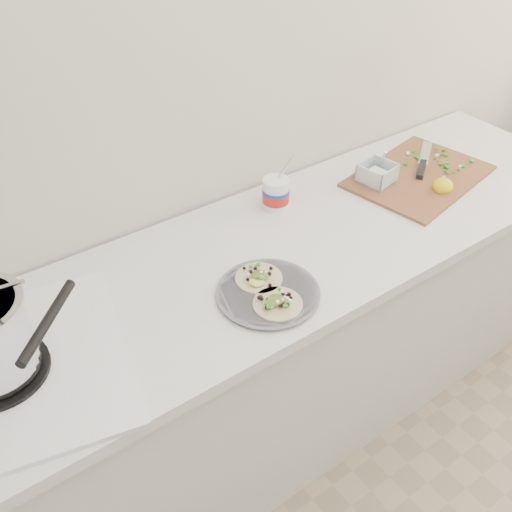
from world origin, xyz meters
TOP-DOWN VIEW (x-y plane):
  - counter at (0.00, 1.43)m, footprint 2.44×0.66m
  - taco_plate at (-0.17, 1.26)m, footprint 0.29×0.29m
  - tub at (0.11, 1.60)m, footprint 0.09×0.09m
  - cutboard at (0.63, 1.46)m, footprint 0.57×0.45m

SIDE VIEW (x-z plane):
  - counter at x=0.00m, z-range 0.00..0.90m
  - taco_plate at x=-0.17m, z-range 0.90..0.94m
  - cutboard at x=0.63m, z-range 0.88..0.96m
  - tub at x=0.11m, z-range 0.86..1.07m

